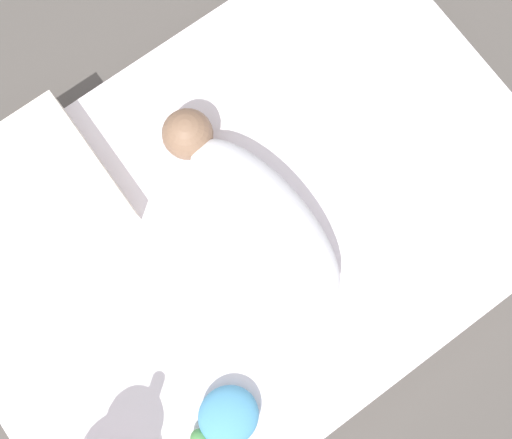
{
  "coord_description": "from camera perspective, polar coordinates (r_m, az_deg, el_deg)",
  "views": [
    {
      "loc": [
        0.15,
        0.24,
        1.65
      ],
      "look_at": [
        -0.01,
        0.01,
        0.21
      ],
      "focal_mm": 42.0,
      "sensor_mm": 36.0,
      "label": 1
    }
  ],
  "objects": [
    {
      "name": "turtle_plush",
      "position": [
        1.47,
        -2.78,
        -18.27
      ],
      "size": [
        0.18,
        0.14,
        0.07
      ],
      "color": "#4C99C6",
      "rests_on": "bed_mattress"
    },
    {
      "name": "ground_plane",
      "position": [
        1.67,
        -0.64,
        -1.18
      ],
      "size": [
        12.0,
        12.0,
        0.0
      ],
      "primitive_type": "plane",
      "color": "#514C47"
    },
    {
      "name": "swaddled_baby",
      "position": [
        1.46,
        -0.23,
        1.09
      ],
      "size": [
        0.25,
        0.61,
        0.13
      ],
      "rotation": [
        0.0,
        0.0,
        4.79
      ],
      "color": "white",
      "rests_on": "bed_mattress"
    },
    {
      "name": "bed_mattress",
      "position": [
        1.59,
        -0.67,
        -0.71
      ],
      "size": [
        1.53,
        1.06,
        0.16
      ],
      "color": "white",
      "rests_on": "ground_plane"
    },
    {
      "name": "pillow",
      "position": [
        1.59,
        -20.07,
        2.31
      ],
      "size": [
        0.34,
        0.39,
        0.08
      ],
      "color": "white",
      "rests_on": "bed_mattress"
    }
  ]
}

